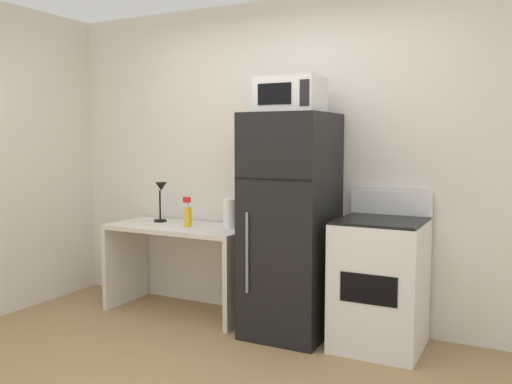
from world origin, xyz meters
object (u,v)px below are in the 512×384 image
at_px(desk_lamp, 161,195).
at_px(paper_towel_roll, 230,213).
at_px(refrigerator, 291,225).
at_px(desk, 180,251).
at_px(oven_range, 380,283).
at_px(spray_bottle, 188,215).
at_px(microwave, 290,95).

relative_size(desk_lamp, paper_towel_roll, 1.47).
relative_size(paper_towel_roll, refrigerator, 0.14).
height_order(desk, paper_towel_roll, paper_towel_roll).
distance_m(desk, desk_lamp, 0.53).
xyz_separation_m(paper_towel_roll, oven_range, (1.27, -0.09, -0.40)).
xyz_separation_m(paper_towel_roll, refrigerator, (0.60, -0.12, -0.04)).
xyz_separation_m(spray_bottle, oven_range, (1.62, 0.02, -0.38)).
xyz_separation_m(desk, paper_towel_roll, (0.44, 0.08, 0.34)).
height_order(desk, refrigerator, refrigerator).
height_order(spray_bottle, microwave, microwave).
bearing_deg(desk, paper_towel_roll, 9.90).
xyz_separation_m(desk_lamp, oven_range, (1.97, -0.09, -0.52)).
height_order(desk, spray_bottle, spray_bottle).
xyz_separation_m(desk, desk_lamp, (-0.26, 0.08, 0.46)).
height_order(desk_lamp, microwave, microwave).
relative_size(refrigerator, microwave, 3.63).
bearing_deg(spray_bottle, desk, 164.45).
relative_size(desk_lamp, oven_range, 0.32).
height_order(refrigerator, microwave, microwave).
distance_m(refrigerator, microwave, 0.96).
xyz_separation_m(spray_bottle, paper_towel_roll, (0.35, 0.10, 0.02)).
bearing_deg(refrigerator, desk_lamp, 174.76).
height_order(paper_towel_roll, microwave, microwave).
distance_m(refrigerator, oven_range, 0.77).
xyz_separation_m(desk, spray_bottle, (0.10, -0.03, 0.32)).
bearing_deg(refrigerator, oven_range, 2.57).
distance_m(desk, refrigerator, 1.08).
bearing_deg(oven_range, paper_towel_roll, 176.02).
relative_size(microwave, oven_range, 0.42).
bearing_deg(desk, oven_range, -0.38).
height_order(refrigerator, oven_range, refrigerator).
relative_size(desk, paper_towel_roll, 5.18).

